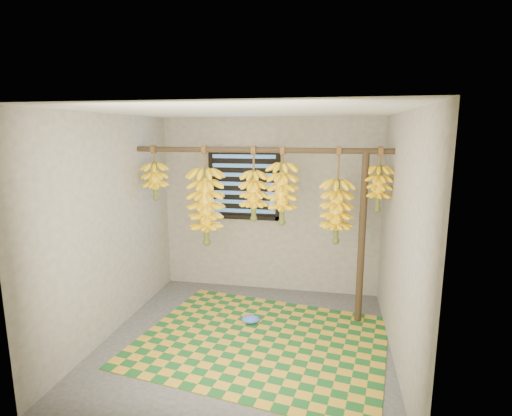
% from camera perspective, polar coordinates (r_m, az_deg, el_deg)
% --- Properties ---
extents(floor, '(3.00, 3.00, 0.01)m').
position_cam_1_polar(floor, '(4.52, -1.41, -18.48)').
color(floor, '#454545').
rests_on(floor, ground).
extents(ceiling, '(3.00, 3.00, 0.01)m').
position_cam_1_polar(ceiling, '(3.94, -1.58, 13.70)').
color(ceiling, silver).
rests_on(ceiling, wall_back).
extents(wall_back, '(3.00, 0.01, 2.40)m').
position_cam_1_polar(wall_back, '(5.51, 1.91, 0.31)').
color(wall_back, gray).
rests_on(wall_back, floor).
extents(wall_left, '(0.01, 3.00, 2.40)m').
position_cam_1_polar(wall_left, '(4.63, -20.03, -2.41)').
color(wall_left, gray).
rests_on(wall_left, floor).
extents(wall_right, '(0.01, 3.00, 2.40)m').
position_cam_1_polar(wall_right, '(4.03, 19.97, -4.33)').
color(wall_right, gray).
rests_on(wall_right, floor).
extents(window, '(1.00, 0.04, 1.00)m').
position_cam_1_polar(window, '(5.50, -1.72, 3.46)').
color(window, black).
rests_on(window, wall_back).
extents(hanging_pole, '(3.00, 0.06, 0.06)m').
position_cam_1_polar(hanging_pole, '(4.63, 0.36, 8.27)').
color(hanging_pole, '#40301C').
rests_on(hanging_pole, wall_left).
extents(support_post, '(0.08, 0.08, 2.00)m').
position_cam_1_polar(support_post, '(4.71, 14.87, -4.37)').
color(support_post, '#40301C').
rests_on(support_post, floor).
extents(woven_mat, '(2.83, 2.41, 0.01)m').
position_cam_1_polar(woven_mat, '(4.51, 0.76, -18.41)').
color(woven_mat, '#1A5B23').
rests_on(woven_mat, floor).
extents(plastic_bag, '(0.24, 0.20, 0.09)m').
position_cam_1_polar(plastic_bag, '(4.84, -0.75, -15.61)').
color(plastic_bag, '#3F6AEA').
rests_on(plastic_bag, woven_mat).
extents(banana_bunch_a, '(0.30, 0.30, 0.67)m').
position_cam_1_polar(banana_bunch_a, '(5.06, -14.21, 3.76)').
color(banana_bunch_a, brown).
rests_on(banana_bunch_a, hanging_pole).
extents(banana_bunch_b, '(0.42, 0.42, 1.20)m').
position_cam_1_polar(banana_bunch_b, '(4.87, -7.17, 0.17)').
color(banana_bunch_b, brown).
rests_on(banana_bunch_b, hanging_pole).
extents(banana_bunch_c, '(0.31, 0.31, 0.87)m').
position_cam_1_polar(banana_bunch_c, '(4.69, -0.32, 1.81)').
color(banana_bunch_c, brown).
rests_on(banana_bunch_c, hanging_pole).
extents(banana_bunch_d, '(0.34, 0.34, 0.91)m').
position_cam_1_polar(banana_bunch_d, '(4.64, 3.76, 2.07)').
color(banana_bunch_d, brown).
rests_on(banana_bunch_d, hanging_pole).
extents(banana_bunch_e, '(0.34, 0.34, 1.10)m').
position_cam_1_polar(banana_bunch_e, '(4.63, 11.45, -0.48)').
color(banana_bunch_e, brown).
rests_on(banana_bunch_e, hanging_pole).
extents(banana_bunch_f, '(0.29, 0.29, 0.71)m').
position_cam_1_polar(banana_bunch_f, '(4.61, 17.09, 2.71)').
color(banana_bunch_f, brown).
rests_on(banana_bunch_f, hanging_pole).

